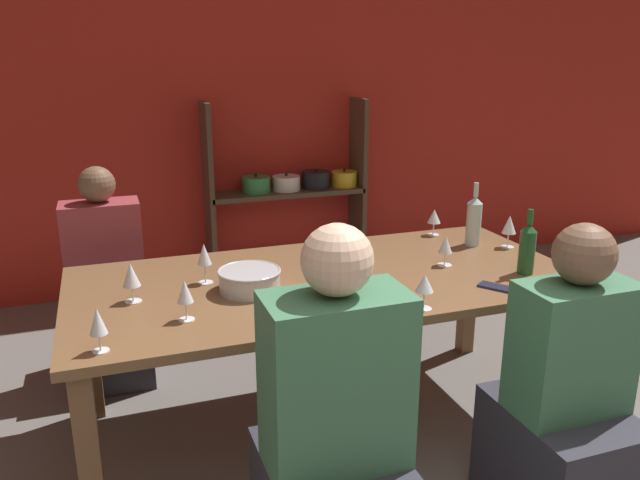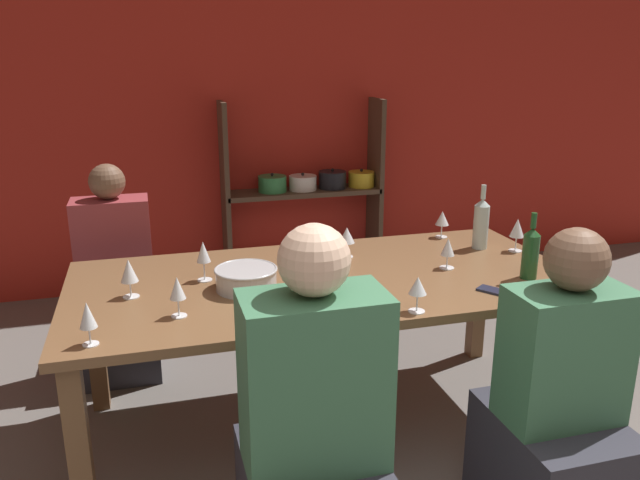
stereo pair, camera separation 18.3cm
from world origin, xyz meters
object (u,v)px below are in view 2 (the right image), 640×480
wine_bottle_green (531,252)px  wine_bottle_dark (481,223)px  wine_glass_empty_a (442,219)px  dining_table (326,293)px  mixing_bowl (246,278)px  wine_glass_empty_b (418,287)px  wine_glass_empty_e (203,253)px  wine_glass_red_c (347,236)px  wine_glass_white_b (88,317)px  person_far_a (119,298)px  wine_glass_red_a (448,248)px  wine_glass_empty_c (340,247)px  wine_glass_empty_d (177,289)px  person_near_a (556,427)px  shelf_unit (306,222)px  person_near_b (315,464)px  wine_glass_red_b (129,272)px  wine_glass_white_a (517,229)px  cell_phone (495,291)px

wine_bottle_green → wine_bottle_dark: size_ratio=0.91×
wine_glass_empty_a → dining_table: bearing=-150.8°
wine_bottle_dark → mixing_bowl: bearing=-168.5°
wine_glass_empty_b → wine_glass_empty_e: size_ratio=0.80×
wine_glass_red_c → wine_glass_white_b: bearing=-149.4°
wine_bottle_dark → person_far_a: (-1.88, 0.66, -0.47)m
wine_glass_red_a → wine_glass_white_b: wine_glass_white_b is taller
mixing_bowl → wine_glass_empty_c: bearing=14.6°
wine_glass_empty_a → wine_glass_empty_d: bearing=-154.1°
wine_glass_empty_a → wine_glass_empty_d: size_ratio=0.91×
person_near_a → person_far_a: size_ratio=1.00×
shelf_unit → wine_glass_empty_a: size_ratio=9.56×
dining_table → wine_glass_empty_c: 0.23m
wine_glass_empty_d → wine_glass_red_c: bearing=31.5°
wine_glass_red_a → person_near_a: 0.97m
wine_glass_empty_b → person_near_b: bearing=-142.0°
wine_glass_white_b → wine_glass_red_c: bearing=30.6°
mixing_bowl → wine_glass_red_b: wine_glass_red_b is taller
wine_glass_red_a → wine_glass_empty_d: bearing=-169.5°
wine_glass_empty_d → person_near_a: size_ratio=0.14×
shelf_unit → person_near_b: 2.97m
wine_glass_white_b → shelf_unit: bearing=59.8°
person_far_a → person_near_b: 1.89m
wine_bottle_dark → wine_glass_empty_d: bearing=-163.0°
wine_glass_red_a → person_near_b: person_near_b is taller
wine_glass_white_a → shelf_unit: bearing=109.1°
wine_glass_white_a → cell_phone: (-0.41, -0.49, -0.11)m
wine_glass_empty_a → wine_glass_empty_d: wine_glass_empty_d is taller
person_far_a → dining_table: bearing=138.0°
wine_glass_red_a → wine_glass_empty_e: (-1.14, 0.15, 0.03)m
person_near_b → wine_glass_empty_a: bearing=50.7°
wine_glass_red_b → wine_glass_red_c: (1.04, 0.27, -0.00)m
wine_glass_empty_a → person_far_a: bearing=166.6°
wine_bottle_dark → wine_glass_empty_d: wine_bottle_dark is taller
wine_glass_empty_e → wine_glass_empty_c: bearing=-3.4°
shelf_unit → wine_glass_red_b: (-1.28, -1.99, 0.40)m
wine_bottle_dark → wine_glass_white_b: (-1.90, -0.65, -0.03)m
wine_glass_white_a → person_near_a: bearing=-113.4°
wine_glass_empty_d → wine_glass_red_b: wine_glass_red_b is taller
wine_bottle_dark → cell_phone: wine_bottle_dark is taller
wine_glass_white_b → person_near_b: 0.93m
wine_glass_white_a → person_far_a: person_far_a is taller
wine_bottle_dark → wine_glass_red_a: bearing=-141.7°
wine_glass_red_a → wine_glass_red_b: wine_glass_red_b is taller
wine_glass_white_b → wine_bottle_dark: bearing=18.9°
person_near_b → wine_glass_empty_b: bearing=38.0°
wine_bottle_green → wine_glass_white_b: bearing=-174.5°
wine_glass_red_b → wine_glass_empty_e: 0.34m
wine_glass_red_a → wine_glass_red_b: bearing=179.0°
mixing_bowl → wine_glass_red_c: size_ratio=1.77×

